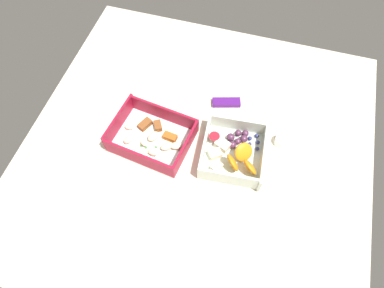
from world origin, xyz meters
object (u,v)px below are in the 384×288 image
at_px(pasta_container, 152,138).
at_px(candy_bar, 226,102).
at_px(paper_cup_liner, 282,141).
at_px(fruit_bowl, 234,152).

bearing_deg(pasta_container, candy_bar, 55.23).
bearing_deg(pasta_container, paper_cup_liner, 22.79).
height_order(pasta_container, paper_cup_liner, pasta_container).
distance_m(fruit_bowl, paper_cup_liner, 0.12).
relative_size(fruit_bowl, candy_bar, 2.26).
bearing_deg(candy_bar, fruit_bowl, -70.66).
relative_size(pasta_container, paper_cup_liner, 5.82).
height_order(pasta_container, fruit_bowl, fruit_bowl).
xyz_separation_m(fruit_bowl, paper_cup_liner, (0.10, 0.06, -0.01)).
bearing_deg(candy_bar, pasta_container, -132.35).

